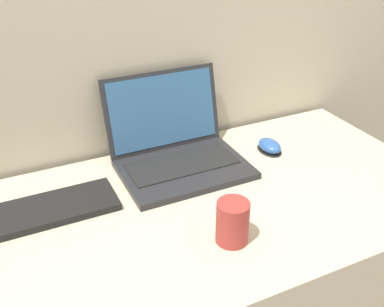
{
  "coord_description": "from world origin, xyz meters",
  "views": [
    {
      "loc": [
        -0.51,
        -0.53,
        1.48
      ],
      "look_at": [
        -0.04,
        0.47,
        0.85
      ],
      "focal_mm": 42.0,
      "sensor_mm": 36.0,
      "label": 1
    }
  ],
  "objects_px": {
    "drink_cup": "(232,221)",
    "computer_mouse": "(270,146)",
    "laptop": "(177,148)",
    "external_keyboard": "(40,212)"
  },
  "relations": [
    {
      "from": "drink_cup",
      "to": "computer_mouse",
      "type": "bearing_deg",
      "value": 44.87
    },
    {
      "from": "drink_cup",
      "to": "computer_mouse",
      "type": "relative_size",
      "value": 1.11
    },
    {
      "from": "external_keyboard",
      "to": "laptop",
      "type": "bearing_deg",
      "value": 11.42
    },
    {
      "from": "laptop",
      "to": "computer_mouse",
      "type": "height_order",
      "value": "laptop"
    },
    {
      "from": "laptop",
      "to": "drink_cup",
      "type": "distance_m",
      "value": 0.39
    },
    {
      "from": "computer_mouse",
      "to": "external_keyboard",
      "type": "distance_m",
      "value": 0.74
    },
    {
      "from": "laptop",
      "to": "drink_cup",
      "type": "xyz_separation_m",
      "value": [
        -0.03,
        -0.39,
        0.0
      ]
    },
    {
      "from": "drink_cup",
      "to": "computer_mouse",
      "type": "xyz_separation_m",
      "value": [
        0.33,
        0.33,
        -0.04
      ]
    },
    {
      "from": "drink_cup",
      "to": "computer_mouse",
      "type": "height_order",
      "value": "drink_cup"
    },
    {
      "from": "drink_cup",
      "to": "external_keyboard",
      "type": "xyz_separation_m",
      "value": [
        -0.4,
        0.3,
        -0.05
      ]
    }
  ]
}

